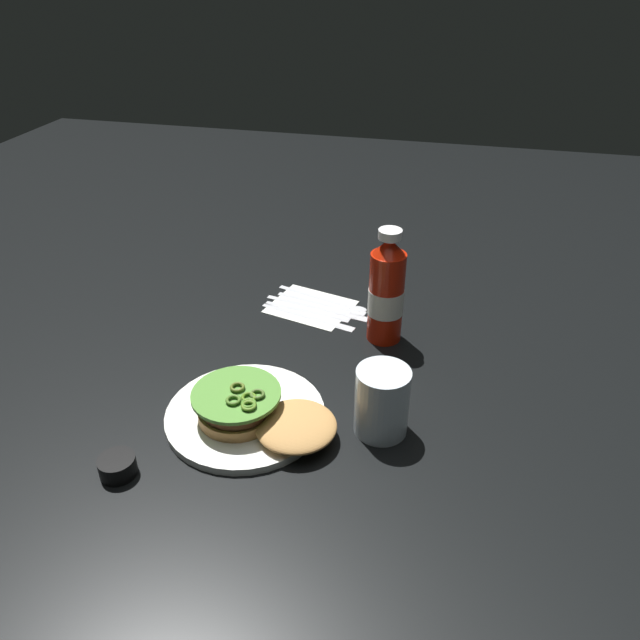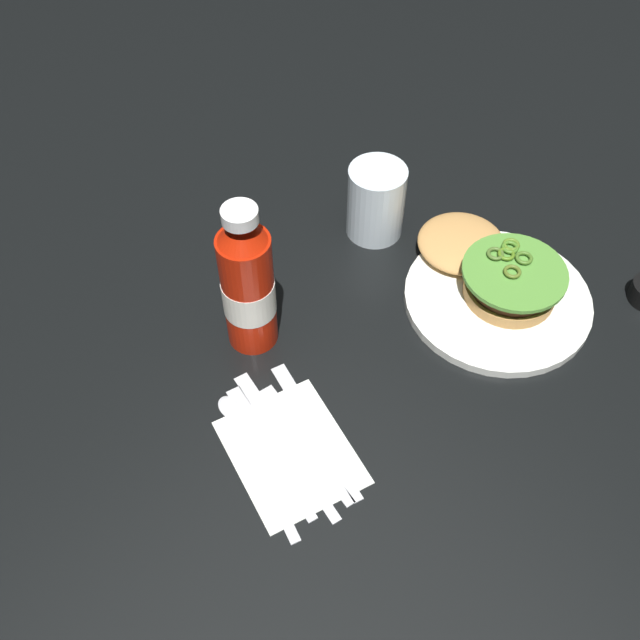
{
  "view_description": "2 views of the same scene",
  "coord_description": "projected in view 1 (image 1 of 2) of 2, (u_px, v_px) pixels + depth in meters",
  "views": [
    {
      "loc": [
        0.18,
        -0.79,
        0.63
      ],
      "look_at": [
        -0.04,
        0.11,
        0.05
      ],
      "focal_mm": 34.14,
      "sensor_mm": 36.0,
      "label": 1
    },
    {
      "loc": [
        -0.42,
        0.49,
        0.75
      ],
      "look_at": [
        -0.02,
        0.12,
        0.08
      ],
      "focal_mm": 41.24,
      "sensor_mm": 36.0,
      "label": 2
    }
  ],
  "objects": [
    {
      "name": "table_knife",
      "position": [
        323.0,
        308.0,
        1.23
      ],
      "size": [
        0.22,
        0.06,
        0.0
      ],
      "color": "silver",
      "rests_on": "napkin"
    },
    {
      "name": "butter_knife",
      "position": [
        313.0,
        317.0,
        1.2
      ],
      "size": [
        0.2,
        0.06,
        0.0
      ],
      "color": "silver",
      "rests_on": "napkin"
    },
    {
      "name": "steak_knife",
      "position": [
        326.0,
        304.0,
        1.24
      ],
      "size": [
        0.19,
        0.06,
        0.0
      ],
      "color": "silver",
      "rests_on": "napkin"
    },
    {
      "name": "ground_plane",
      "position": [
        329.0,
        384.0,
        1.02
      ],
      "size": [
        3.0,
        3.0,
        0.0
      ],
      "primitive_type": "plane",
      "color": "black"
    },
    {
      "name": "dinner_plate",
      "position": [
        245.0,
        414.0,
        0.95
      ],
      "size": [
        0.25,
        0.25,
        0.01
      ],
      "primitive_type": "cylinder",
      "color": "white",
      "rests_on": "ground_plane"
    },
    {
      "name": "fork_utensil",
      "position": [
        315.0,
        311.0,
        1.22
      ],
      "size": [
        0.18,
        0.04,
        0.0
      ],
      "color": "silver",
      "rests_on": "napkin"
    },
    {
      "name": "water_glass",
      "position": [
        382.0,
        401.0,
        0.9
      ],
      "size": [
        0.08,
        0.08,
        0.11
      ],
      "primitive_type": "cylinder",
      "color": "silver",
      "rests_on": "ground_plane"
    },
    {
      "name": "burger_sandwich",
      "position": [
        259.0,
        412.0,
        0.91
      ],
      "size": [
        0.23,
        0.14,
        0.05
      ],
      "color": "#BB8649",
      "rests_on": "dinner_plate"
    },
    {
      "name": "condiment_cup",
      "position": [
        117.0,
        466.0,
        0.84
      ],
      "size": [
        0.05,
        0.05,
        0.03
      ],
      "primitive_type": "cylinder",
      "color": "black",
      "rests_on": "ground_plane"
    },
    {
      "name": "napkin",
      "position": [
        311.0,
        306.0,
        1.24
      ],
      "size": [
        0.18,
        0.16,
        0.0
      ],
      "primitive_type": "cube",
      "rotation": [
        0.0,
        0.0,
        -0.24
      ],
      "color": "white",
      "rests_on": "ground_plane"
    },
    {
      "name": "spoon_utensil",
      "position": [
        332.0,
        300.0,
        1.25
      ],
      "size": [
        0.2,
        0.07,
        0.0
      ],
      "color": "silver",
      "rests_on": "napkin"
    },
    {
      "name": "ketchup_bottle",
      "position": [
        386.0,
        292.0,
        1.09
      ],
      "size": [
        0.07,
        0.07,
        0.22
      ],
      "color": "#B91C08",
      "rests_on": "ground_plane"
    }
  ]
}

